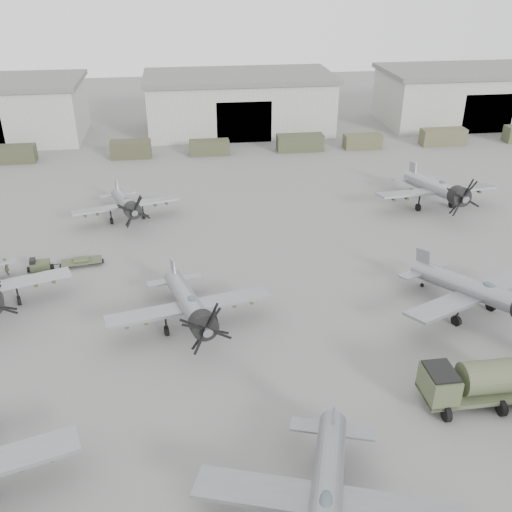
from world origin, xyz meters
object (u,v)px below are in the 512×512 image
Objects in this scene: aircraft_mid_2 at (480,292)px; aircraft_far_0 at (126,204)px; tug_trailer at (56,264)px; ground_crew at (7,266)px; aircraft_far_1 at (438,189)px; fuel_tanker at (483,380)px; aircraft_mid_1 at (190,305)px; aircraft_near_1 at (326,502)px.

aircraft_mid_2 is 35.18m from aircraft_far_0.
ground_crew is (-4.01, -0.55, 0.35)m from tug_trailer.
aircraft_far_1 reaches higher than fuel_tanker.
aircraft_mid_1 is 20.17m from fuel_tanker.
aircraft_far_1 is at bearing 71.34° from fuel_tanker.
aircraft_far_1 is 39.79m from tug_trailer.
tug_trailer is (-5.67, -9.46, -1.56)m from aircraft_far_0.
aircraft_mid_1 is at bearing -150.22° from aircraft_far_1.
tug_trailer is (-29.08, 21.17, -1.24)m from fuel_tanker.
tug_trailer is at bearing -136.41° from aircraft_far_0.
aircraft_mid_2 is at bearing -15.94° from aircraft_mid_1.
aircraft_far_0 is (-5.93, 20.59, -0.22)m from aircraft_mid_1.
fuel_tanker is 39.00m from ground_crew.
aircraft_far_1 reaches higher than tug_trailer.
aircraft_mid_2 is 7.85× the size of ground_crew.
aircraft_far_0 is at bearing -57.11° from ground_crew.
ground_crew is at bearing 133.32° from aircraft_mid_1.
tug_trailer is (-11.60, 11.14, -1.77)m from aircraft_mid_1.
aircraft_mid_2 is at bearing -110.91° from aircraft_far_1.
aircraft_near_1 reaches higher than ground_crew.
aircraft_near_1 is 35.52m from ground_crew.
fuel_tanker is at bearing 51.48° from aircraft_near_1.
aircraft_mid_1 is at bearing 149.93° from fuel_tanker.
aircraft_far_1 is at bearing 77.92° from aircraft_near_1.
aircraft_mid_1 is at bearing 125.77° from aircraft_near_1.
tug_trailer is at bearing -95.25° from ground_crew.
aircraft_mid_1 is 1.11× the size of aircraft_far_0.
aircraft_near_1 is 1.00× the size of aircraft_mid_2.
aircraft_far_0 is 0.83× the size of aircraft_far_1.
aircraft_near_1 reaches higher than tug_trailer.
ground_crew is (-42.89, -8.75, -1.62)m from aircraft_far_1.
aircraft_mid_1 is (-5.68, 17.82, -0.09)m from aircraft_near_1.
fuel_tanker is (11.81, 7.78, -0.62)m from aircraft_near_1.
fuel_tanker is at bearing -44.22° from tug_trailer.
aircraft_mid_1 reaches higher than fuel_tanker.
aircraft_mid_1 is at bearing -52.00° from tug_trailer.
tug_trailer is at bearing 123.63° from aircraft_mid_1.
aircraft_far_0 is (-11.60, 38.41, -0.30)m from aircraft_near_1.
aircraft_far_0 is 38.55m from fuel_tanker.
aircraft_mid_2 reaches higher than fuel_tanker.
aircraft_mid_2 is 1.65× the size of fuel_tanker.
ground_crew is (-15.61, 10.59, -1.42)m from aircraft_mid_1.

